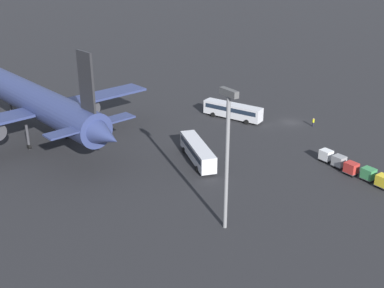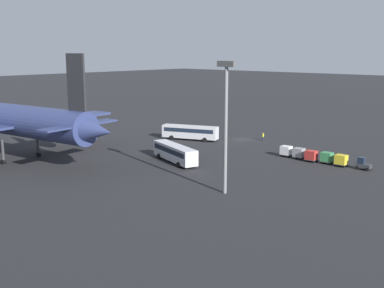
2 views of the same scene
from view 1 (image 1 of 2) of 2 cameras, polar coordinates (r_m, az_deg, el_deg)
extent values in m
plane|color=#232326|center=(100.38, 11.62, 2.53)|extent=(600.00, 600.00, 0.00)
cylinder|color=navy|center=(90.98, -17.69, 4.73)|extent=(39.35, 10.54, 5.72)
cone|color=navy|center=(73.16, -10.49, 1.09)|extent=(8.02, 6.03, 5.15)
cube|color=navy|center=(94.74, -10.69, 5.67)|extent=(7.26, 18.41, 0.44)
cube|color=#262628|center=(73.84, -12.44, 7.23)|extent=(3.91, 0.84, 9.15)
cube|color=navy|center=(75.60, -11.85, 2.17)|extent=(4.56, 15.09, 0.28)
cylinder|color=#38383D|center=(94.96, -12.36, 4.44)|extent=(5.03, 3.70, 3.14)
cylinder|color=#38383D|center=(104.57, -20.59, 3.67)|extent=(0.50, 0.50, 4.57)
cylinder|color=black|center=(105.15, -20.45, 2.72)|extent=(0.96, 0.61, 0.90)
cylinder|color=#38383D|center=(89.59, -18.88, 0.78)|extent=(0.50, 0.50, 4.57)
cylinder|color=black|center=(90.26, -18.74, -0.30)|extent=(0.96, 0.61, 0.90)
cylinder|color=#38383D|center=(92.45, -14.73, 1.96)|extent=(0.50, 0.50, 4.57)
cylinder|color=black|center=(93.10, -14.61, 0.91)|extent=(0.96, 0.61, 0.90)
cube|color=silver|center=(100.08, 4.85, 3.98)|extent=(12.86, 6.91, 2.77)
cube|color=#192333|center=(99.92, 4.86, 4.24)|extent=(11.92, 6.58, 0.89)
cylinder|color=black|center=(101.33, 2.50, 3.49)|extent=(1.04, 0.64, 1.00)
cylinder|color=black|center=(103.45, 3.27, 3.89)|extent=(1.04, 0.64, 1.00)
cylinder|color=black|center=(97.67, 6.47, 2.60)|extent=(1.04, 0.64, 1.00)
cylinder|color=black|center=(99.87, 7.18, 3.03)|extent=(1.04, 0.64, 1.00)
cube|color=silver|center=(80.28, 0.66, -0.86)|extent=(12.86, 6.48, 2.70)
cube|color=#192333|center=(80.09, 0.67, -0.55)|extent=(11.90, 6.19, 0.86)
cylinder|color=black|center=(83.93, -0.99, -0.73)|extent=(1.04, 0.60, 1.00)
cylinder|color=black|center=(84.61, 0.75, -0.53)|extent=(1.04, 0.60, 1.00)
cylinder|color=black|center=(77.05, 0.57, -2.99)|extent=(1.04, 0.60, 1.00)
cylinder|color=black|center=(77.79, 2.44, -2.75)|extent=(1.04, 0.60, 1.00)
cylinder|color=#1E1E2D|center=(99.01, 14.16, 2.27)|extent=(0.32, 0.32, 0.85)
cylinder|color=yellow|center=(98.76, 14.20, 2.68)|extent=(0.38, 0.38, 0.65)
sphere|color=tan|center=(98.61, 14.22, 2.92)|extent=(0.24, 0.24, 0.24)
cube|color=#38383D|center=(77.65, 21.65, -4.60)|extent=(2.04, 1.74, 0.10)
cube|color=gold|center=(77.29, 21.74, -4.04)|extent=(1.94, 1.65, 1.60)
cylinder|color=black|center=(77.59, 20.90, -4.69)|extent=(0.36, 0.13, 0.36)
cylinder|color=black|center=(78.59, 21.42, -4.42)|extent=(0.36, 0.13, 0.36)
cylinder|color=black|center=(76.92, 21.83, -5.09)|extent=(0.36, 0.13, 0.36)
cube|color=#38383D|center=(79.18, 20.10, -3.82)|extent=(2.04, 1.74, 0.10)
cube|color=#38844C|center=(78.82, 20.18, -3.27)|extent=(1.94, 1.65, 1.60)
cylinder|color=black|center=(79.15, 19.36, -3.91)|extent=(0.36, 0.13, 0.36)
cylinder|color=black|center=(80.13, 19.89, -3.65)|extent=(0.36, 0.13, 0.36)
cylinder|color=black|center=(78.43, 20.26, -4.29)|extent=(0.36, 0.13, 0.36)
cylinder|color=black|center=(79.43, 20.78, -4.03)|extent=(0.36, 0.13, 0.36)
cube|color=#38383D|center=(80.21, 18.28, -3.21)|extent=(2.04, 1.74, 0.10)
cube|color=#B72D28|center=(79.86, 18.35, -2.66)|extent=(1.94, 1.65, 1.60)
cylinder|color=black|center=(80.21, 17.56, -3.30)|extent=(0.36, 0.13, 0.36)
cylinder|color=black|center=(81.17, 18.10, -3.05)|extent=(0.36, 0.13, 0.36)
cylinder|color=black|center=(79.45, 18.43, -3.68)|extent=(0.36, 0.13, 0.36)
cylinder|color=black|center=(80.42, 18.96, -3.42)|extent=(0.36, 0.13, 0.36)
cube|color=#38383D|center=(82.06, 16.96, -2.44)|extent=(2.04, 1.74, 0.10)
cube|color=gray|center=(81.72, 17.03, -1.90)|extent=(1.94, 1.65, 1.60)
cylinder|color=black|center=(82.08, 16.25, -2.52)|extent=(0.36, 0.13, 0.36)
cylinder|color=black|center=(83.03, 16.80, -2.29)|extent=(0.36, 0.13, 0.36)
cylinder|color=black|center=(81.29, 17.09, -2.88)|extent=(0.36, 0.13, 0.36)
cylinder|color=black|center=(82.25, 17.63, -2.64)|extent=(0.36, 0.13, 0.36)
cube|color=#38383D|center=(83.71, 15.54, -1.75)|extent=(2.04, 1.74, 0.10)
cube|color=silver|center=(83.38, 15.60, -1.22)|extent=(1.94, 1.65, 1.60)
cylinder|color=black|center=(83.75, 14.85, -1.84)|extent=(0.36, 0.13, 0.36)
cylinder|color=black|center=(84.69, 15.40, -1.62)|extent=(0.36, 0.13, 0.36)
cylinder|color=black|center=(82.92, 15.65, -2.18)|extent=(0.36, 0.13, 0.36)
cylinder|color=black|center=(83.87, 16.20, -1.96)|extent=(0.36, 0.13, 0.36)
cylinder|color=slate|center=(59.00, 4.14, -2.54)|extent=(0.50, 0.50, 17.71)
cube|color=#4C4C4C|center=(55.66, 4.40, 6.10)|extent=(2.80, 0.70, 0.80)
camera|label=2|loc=(22.77, -103.13, -47.77)|focal=45.00mm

